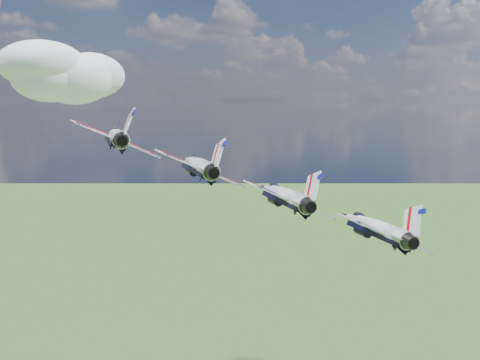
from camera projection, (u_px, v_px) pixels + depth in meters
name	position (u px, v px, depth m)	size (l,w,h in m)	color
cloud_far	(78.00, 72.00, 270.02)	(59.41, 46.68, 23.34)	white
jet_0	(116.00, 137.00, 71.76)	(11.51, 17.04, 5.09)	white
jet_1	(198.00, 165.00, 70.02)	(11.51, 17.04, 5.09)	white
jet_2	(283.00, 195.00, 68.29)	(11.51, 17.04, 5.09)	white
jet_3	(373.00, 227.00, 66.55)	(11.51, 17.04, 5.09)	white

